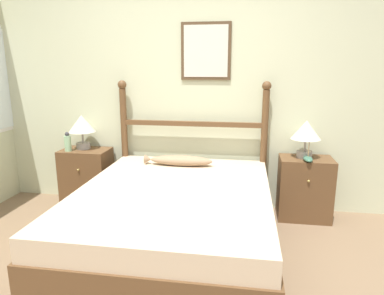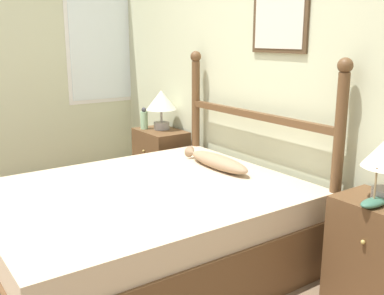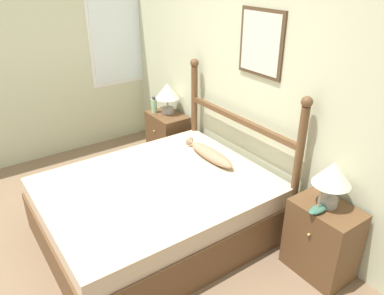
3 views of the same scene
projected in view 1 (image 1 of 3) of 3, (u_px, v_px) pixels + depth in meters
wall_back at (188, 89)px, 3.64m from camera, size 6.40×0.08×2.55m
bed at (174, 220)px, 2.84m from camera, size 1.57×1.97×0.55m
headboard at (192, 139)px, 3.64m from camera, size 1.60×0.09×1.37m
nightstand_left at (87, 177)px, 3.81m from camera, size 0.51×0.37×0.63m
nightstand_right at (304, 188)px, 3.45m from camera, size 0.51×0.37×0.63m
table_lamp_left at (82, 126)px, 3.71m from camera, size 0.29×0.29×0.37m
table_lamp_right at (306, 132)px, 3.34m from camera, size 0.29×0.29×0.37m
bottle at (68, 143)px, 3.65m from camera, size 0.07×0.07×0.21m
model_boat at (308, 159)px, 3.27m from camera, size 0.08×0.19×0.21m
fish_pillow at (179, 160)px, 3.41m from camera, size 0.68×0.15×0.10m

